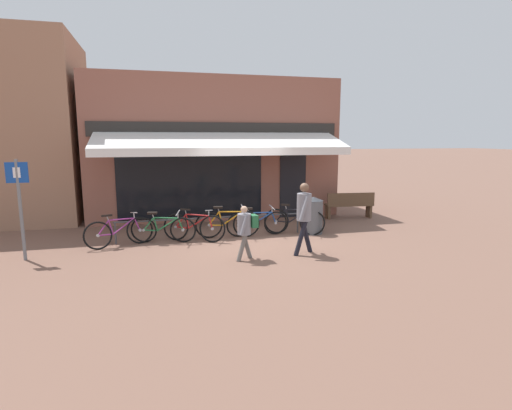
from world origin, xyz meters
name	(u,v)px	position (x,y,z in m)	size (l,w,h in m)	color
ground_plane	(254,243)	(0.00, 0.00, 0.00)	(160.00, 160.00, 0.00)	brown
shop_front	(213,148)	(-0.38, 4.46, 2.30)	(8.21, 4.67, 4.60)	#8E5647
bike_rack_rail	(212,220)	(-0.97, 0.77, 0.49)	(4.98, 0.04, 0.57)	#47494F
bicycle_purple	(119,232)	(-3.30, 0.52, 0.37)	(1.65, 0.81, 0.84)	black
bicycle_green	(163,229)	(-2.24, 0.58, 0.36)	(1.64, 0.65, 0.82)	black
bicycle_red	(194,227)	(-1.46, 0.57, 0.37)	(1.59, 0.92, 0.87)	black
bicycle_orange	(228,224)	(-0.55, 0.68, 0.39)	(1.73, 0.52, 0.88)	black
bicycle_blue	(257,223)	(0.26, 0.70, 0.36)	(1.71, 0.52, 0.82)	black
bicycle_black	(294,221)	(1.31, 0.63, 0.38)	(1.56, 0.86, 0.85)	black
pedestrian_adult	(304,211)	(0.87, -1.23, 1.01)	(0.55, 0.57, 1.66)	black
pedestrian_child	(245,227)	(-0.52, -1.32, 0.74)	(0.51, 0.51, 1.21)	slate
litter_bin	(313,215)	(1.85, 0.59, 0.52)	(0.55, 0.55, 1.04)	#515459
parking_sign	(20,199)	(-5.22, -0.17, 1.36)	(0.44, 0.07, 2.20)	slate
park_bench	(349,205)	(3.84, 2.28, 0.46)	(1.64, 0.61, 0.87)	brown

